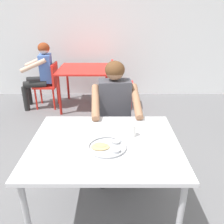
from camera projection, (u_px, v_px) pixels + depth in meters
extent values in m
cube|color=slate|center=(99.00, 213.00, 2.13)|extent=(12.00, 12.00, 0.05)
cube|color=white|center=(105.00, 10.00, 4.44)|extent=(12.00, 0.12, 3.40)
cube|color=silver|center=(104.00, 144.00, 1.81)|extent=(1.17, 0.95, 0.03)
cylinder|color=#B2B2B7|center=(28.00, 222.00, 1.59)|extent=(0.04, 0.04, 0.72)
cylinder|color=#B2B2B7|center=(179.00, 222.00, 1.59)|extent=(0.04, 0.04, 0.72)
cylinder|color=#B2B2B7|center=(55.00, 154.00, 2.34)|extent=(0.04, 0.04, 0.72)
cylinder|color=#B2B2B7|center=(157.00, 153.00, 2.35)|extent=(0.04, 0.04, 0.72)
cylinder|color=#B7BABF|center=(107.00, 148.00, 1.73)|extent=(0.29, 0.29, 0.01)
torus|color=#B7BABF|center=(107.00, 146.00, 1.73)|extent=(0.29, 0.29, 0.01)
cylinder|color=#B2B5BA|center=(116.00, 150.00, 1.67)|extent=(0.06, 0.06, 0.02)
cylinder|color=#C65119|center=(116.00, 150.00, 1.67)|extent=(0.05, 0.05, 0.01)
cylinder|color=#B2B5BA|center=(116.00, 142.00, 1.78)|extent=(0.06, 0.06, 0.02)
cylinder|color=maroon|center=(116.00, 142.00, 1.78)|extent=(0.05, 0.05, 0.01)
ellipsoid|color=tan|center=(100.00, 147.00, 1.73)|extent=(0.14, 0.11, 0.01)
ellipsoid|color=tan|center=(100.00, 145.00, 1.74)|extent=(0.11, 0.09, 0.01)
cylinder|color=white|center=(132.00, 130.00, 1.88)|extent=(0.07, 0.07, 0.10)
cylinder|color=#593319|center=(132.00, 127.00, 1.87)|extent=(0.06, 0.06, 0.02)
cube|color=#3F3F44|center=(114.00, 129.00, 2.67)|extent=(0.43, 0.41, 0.04)
cube|color=#3F3F44|center=(113.00, 107.00, 2.75)|extent=(0.39, 0.06, 0.38)
cylinder|color=#3F3F44|center=(129.00, 152.00, 2.64)|extent=(0.03, 0.03, 0.41)
cylinder|color=#3F3F44|center=(101.00, 153.00, 2.62)|extent=(0.03, 0.03, 0.41)
cylinder|color=#3F3F44|center=(126.00, 139.00, 2.91)|extent=(0.03, 0.03, 0.41)
cylinder|color=#3F3F44|center=(100.00, 139.00, 2.89)|extent=(0.03, 0.03, 0.41)
cylinder|color=#2E2E2E|center=(131.00, 167.00, 2.36)|extent=(0.10, 0.10, 0.45)
cylinder|color=#2E2E2E|center=(130.00, 135.00, 2.43)|extent=(0.14, 0.41, 0.12)
cylinder|color=#2E2E2E|center=(102.00, 168.00, 2.34)|extent=(0.10, 0.10, 0.45)
cylinder|color=#2E2E2E|center=(101.00, 136.00, 2.41)|extent=(0.14, 0.41, 0.12)
cube|color=#3F3F47|center=(114.00, 105.00, 2.49)|extent=(0.35, 0.22, 0.54)
cylinder|color=#996B4C|center=(136.00, 101.00, 2.30)|extent=(0.10, 0.46, 0.25)
cylinder|color=#996B4C|center=(95.00, 102.00, 2.27)|extent=(0.10, 0.46, 0.25)
sphere|color=#996B4C|center=(114.00, 71.00, 2.34)|extent=(0.19, 0.19, 0.19)
ellipsoid|color=brown|center=(114.00, 70.00, 2.34)|extent=(0.21, 0.20, 0.18)
cube|color=red|center=(84.00, 69.00, 4.16)|extent=(0.93, 0.91, 0.03)
cylinder|color=#AD1E18|center=(59.00, 96.00, 3.95)|extent=(0.04, 0.04, 0.71)
cylinder|color=#AD1E18|center=(106.00, 96.00, 3.95)|extent=(0.04, 0.04, 0.71)
cylinder|color=#AD1E18|center=(67.00, 82.00, 4.67)|extent=(0.04, 0.04, 0.71)
cylinder|color=#AD1E18|center=(107.00, 82.00, 4.67)|extent=(0.04, 0.04, 0.71)
cube|color=red|center=(46.00, 85.00, 4.26)|extent=(0.41, 0.40, 0.04)
cube|color=red|center=(55.00, 74.00, 4.17)|extent=(0.04, 0.37, 0.39)
cylinder|color=red|center=(36.00, 99.00, 4.21)|extent=(0.03, 0.03, 0.40)
cylinder|color=red|center=(41.00, 94.00, 4.49)|extent=(0.03, 0.03, 0.40)
cylinder|color=red|center=(54.00, 99.00, 4.21)|extent=(0.03, 0.03, 0.40)
cylinder|color=red|center=(57.00, 94.00, 4.49)|extent=(0.03, 0.03, 0.40)
cube|color=red|center=(122.00, 84.00, 4.24)|extent=(0.43, 0.43, 0.04)
cube|color=red|center=(112.00, 73.00, 4.16)|extent=(0.05, 0.40, 0.40)
cylinder|color=red|center=(130.00, 93.00, 4.48)|extent=(0.03, 0.03, 0.43)
cylinder|color=red|center=(131.00, 99.00, 4.18)|extent=(0.03, 0.03, 0.43)
cylinder|color=red|center=(113.00, 93.00, 4.50)|extent=(0.03, 0.03, 0.43)
cylinder|color=red|center=(113.00, 99.00, 4.19)|extent=(0.03, 0.03, 0.43)
cylinder|color=#242424|center=(25.00, 99.00, 4.17)|extent=(0.10, 0.10, 0.45)
cylinder|color=#242424|center=(35.00, 84.00, 4.09)|extent=(0.41, 0.18, 0.12)
cylinder|color=#242424|center=(29.00, 93.00, 4.44)|extent=(0.10, 0.10, 0.45)
cylinder|color=#242424|center=(37.00, 80.00, 4.36)|extent=(0.41, 0.18, 0.12)
cube|color=#4C72C6|center=(46.00, 68.00, 4.15)|extent=(0.25, 0.37, 0.49)
cylinder|color=beige|center=(33.00, 66.00, 3.90)|extent=(0.46, 0.14, 0.25)
cylinder|color=beige|center=(36.00, 61.00, 4.28)|extent=(0.46, 0.14, 0.25)
sphere|color=beige|center=(43.00, 49.00, 4.01)|extent=(0.19, 0.19, 0.19)
ellipsoid|color=maroon|center=(43.00, 48.00, 4.01)|extent=(0.21, 0.20, 0.18)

